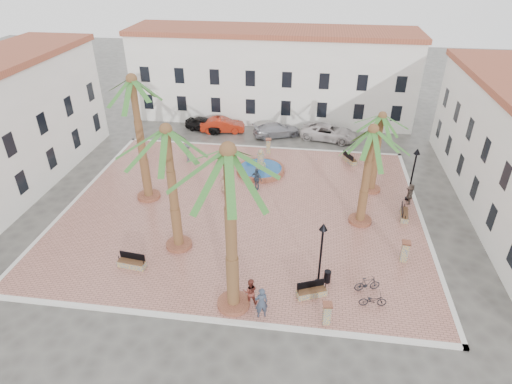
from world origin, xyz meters
The scene contains 35 objects.
ground centered at (0.00, 0.00, 0.00)m, with size 120.00×120.00×0.00m, color #56544F.
plaza centered at (0.00, 0.00, 0.07)m, with size 26.00×22.00×0.15m, color #B27062.
kerb_n centered at (0.00, 11.00, 0.08)m, with size 26.30×0.30×0.16m, color silver.
kerb_s centered at (0.00, -11.00, 0.08)m, with size 26.30×0.30×0.16m, color silver.
kerb_e centered at (13.00, 0.00, 0.08)m, with size 0.30×22.30×0.16m, color silver.
kerb_w centered at (-13.00, 0.00, 0.08)m, with size 0.30×22.30×0.16m, color silver.
building_north centered at (0.00, 19.99, 4.77)m, with size 30.40×7.40×9.50m.
fountain centered at (0.58, 5.86, 0.44)m, with size 4.13×4.13×2.13m.
palm_nw centered at (-7.49, 0.49, 8.44)m, with size 5.70×5.70×9.67m.
palm_sw centered at (-3.39, -5.13, 7.41)m, with size 5.46×5.46×8.56m.
palm_s centered at (1.12, -9.82, 8.51)m, with size 5.82×5.82×9.77m.
palm_e centered at (8.56, -0.64, 6.34)m, with size 5.26×5.26×7.40m.
palm_ne centered at (9.75, 4.02, 5.66)m, with size 4.73×4.73×6.59m.
bench_s centered at (-5.64, -7.53, 0.41)m, with size 1.80×0.73×0.93m.
bench_se centered at (5.33, -8.51, 0.41)m, with size 1.80×1.14×0.91m.
bench_e centered at (11.74, 0.34, 0.40)m, with size 0.71×1.75×0.90m.
bench_ne centered at (8.29, 8.85, 0.41)m, with size 1.31×1.75×0.90m.
lamppost_s centered at (5.70, -7.42, 3.03)m, with size 0.46×0.46×4.25m.
lamppost_e centered at (12.40, 2.88, 3.09)m, with size 0.47×0.47×4.34m.
bollard_se centered at (6.14, -10.40, 0.85)m, with size 0.53×0.53×1.34m.
bollard_n centered at (0.83, 9.73, 0.89)m, with size 0.56×0.56×1.43m.
bollard_e centered at (10.94, -4.65, 0.90)m, with size 0.56×0.56×1.45m.
litter_bin centered at (6.21, -7.24, 0.54)m, with size 0.40×0.40×0.78m, color black.
cyclist_a centered at (2.73, -10.40, 1.12)m, with size 0.71×0.46×1.94m, color #333D4F.
bicycle_a centered at (8.66, -8.81, 0.55)m, with size 0.53×1.51×0.79m, color black.
cyclist_b centered at (2.00, -9.50, 0.96)m, with size 0.79×0.62×1.63m, color maroon.
bicycle_b centered at (8.45, -7.63, 0.61)m, with size 0.43×1.52×0.91m, color black.
pedestrian_fountain_a centered at (-1.78, 2.12, 0.94)m, with size 0.78×0.51×1.59m, color #98755C.
pedestrian_fountain_b centered at (0.63, 2.94, 1.07)m, with size 1.08×0.45×1.84m, color #304051.
pedestrian_north centered at (-6.08, 6.96, 1.06)m, with size 1.18×0.68×1.82m, color #4F4E53.
pedestrian_east centered at (12.40, 2.40, 0.96)m, with size 1.51×0.48×1.63m, color brown.
car_black centered at (-6.47, 14.58, 0.72)m, with size 1.69×4.21×1.43m, color black.
car_red centered at (-4.54, 14.53, 0.75)m, with size 1.59×4.57×1.51m, color #9C210E.
car_silver centered at (1.18, 14.14, 0.70)m, with size 1.95×4.79×1.39m, color #9D9DA6.
car_white centered at (6.41, 14.04, 0.76)m, with size 2.54×5.50×1.53m, color beige.
Camera 1 is at (4.68, -26.54, 17.51)m, focal length 30.00 mm.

